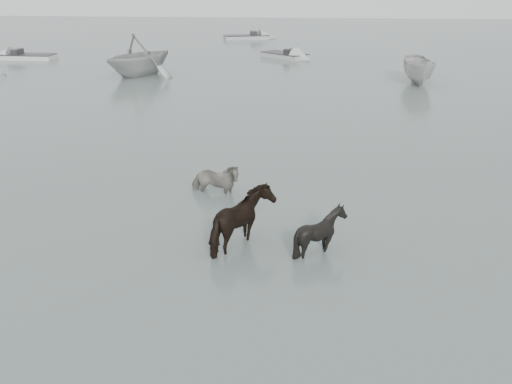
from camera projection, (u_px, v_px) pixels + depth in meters
The scene contains 9 objects.
ground at pixel (264, 239), 14.23m from camera, with size 140.00×140.00×0.00m, color #4B5A54.
pony_pinto at pixel (215, 172), 16.91m from camera, with size 0.73×1.60×1.35m, color black.
pony_dark at pixel (244, 216), 13.56m from camera, with size 1.63×1.40×1.65m, color black.
pony_black at pixel (321, 226), 13.37m from camera, with size 1.08×1.22×1.34m, color black.
rowboat_trail at pixel (139, 53), 35.70m from camera, with size 4.48×5.19×2.73m, color #A3A6A3.
boat_small at pixel (419, 69), 33.41m from camera, with size 1.65×4.40×1.70m, color #B4B4AF.
skiff_outer at pixel (26, 54), 42.54m from camera, with size 5.72×1.60×0.75m, color silver, non-canonical shape.
skiff_mid at pixel (285, 53), 43.20m from camera, with size 5.09×1.60×0.75m, color #A3A6A3, non-canonical shape.
skiff_far at pixel (247, 35), 54.81m from camera, with size 5.94×1.60×0.75m, color #A3A6A3, non-canonical shape.
Camera 1 is at (0.90, -12.79, 6.29)m, focal length 40.00 mm.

